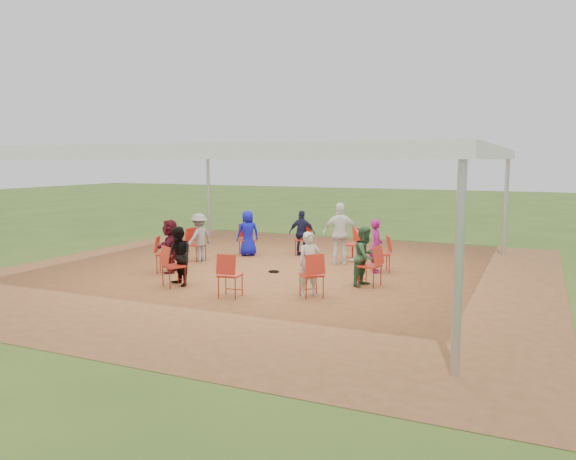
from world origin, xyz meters
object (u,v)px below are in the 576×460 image
at_px(person_seated_4, 199,238).
at_px(chair_8, 230,275).
at_px(chair_2, 353,245).
at_px(laptop, 359,257).
at_px(person_seated_1, 376,246).
at_px(chair_4, 247,240).
at_px(chair_7, 174,266).
at_px(standing_person, 341,234).
at_px(cable_coil, 274,272).
at_px(chair_6, 166,254).
at_px(chair_5, 196,245).
at_px(person_seated_5, 170,246).
at_px(person_seated_3, 248,233).
at_px(chair_9, 311,275).
at_px(chair_0, 370,266).
at_px(person_seated_0, 365,256).
at_px(person_seated_7, 309,264).
at_px(chair_1, 381,254).
at_px(person_seated_6, 179,256).
at_px(chair_3, 303,240).
at_px(person_seated_2, 302,233).

bearing_deg(person_seated_4, chair_8, 53.03).
distance_m(chair_2, laptop, 2.95).
bearing_deg(person_seated_1, chair_4, 53.03).
distance_m(chair_7, laptop, 4.04).
distance_m(person_seated_4, standing_person, 3.81).
bearing_deg(cable_coil, standing_person, 56.22).
height_order(person_seated_4, standing_person, standing_person).
xyz_separation_m(chair_2, chair_6, (-3.69, -3.40, 0.00)).
height_order(chair_5, person_seated_5, person_seated_5).
bearing_deg(person_seated_3, laptop, 107.38).
relative_size(chair_7, person_seated_5, 0.69).
xyz_separation_m(chair_4, chair_9, (3.57, -3.88, 0.00)).
xyz_separation_m(chair_0, chair_9, (-0.80, -1.42, 0.00)).
xyz_separation_m(person_seated_4, standing_person, (3.62, 1.19, 0.16)).
xyz_separation_m(person_seated_3, standing_person, (2.86, -0.17, 0.16)).
xyz_separation_m(person_seated_0, person_seated_7, (-0.76, -1.35, 0.00)).
bearing_deg(person_seated_7, chair_6, 126.97).
bearing_deg(chair_7, standing_person, 87.79).
relative_size(chair_1, chair_5, 1.00).
bearing_deg(person_seated_1, person_seated_6, 108.00).
xyz_separation_m(chair_9, person_seated_1, (0.50, 2.99, 0.21)).
bearing_deg(person_seated_1, chair_6, 90.00).
distance_m(standing_person, cable_coil, 2.18).
bearing_deg(person_seated_7, chair_3, 71.57).
xyz_separation_m(person_seated_6, standing_person, (2.38, 3.87, 0.16)).
bearing_deg(chair_8, person_seated_6, 157.90).
relative_size(chair_0, person_seated_6, 0.69).
xyz_separation_m(person_seated_3, laptop, (4.01, -2.31, -0.04)).
distance_m(person_seated_3, person_seated_6, 4.07).
height_order(chair_6, standing_person, standing_person).
bearing_deg(person_seated_7, chair_9, -90.00).
height_order(chair_4, person_seated_5, person_seated_5).
bearing_deg(person_seated_4, chair_2, 126.97).
distance_m(person_seated_6, standing_person, 4.55).
xyz_separation_m(chair_7, person_seated_7, (3.00, 0.45, 0.21)).
bearing_deg(person_seated_5, person_seated_3, 144.00).
relative_size(person_seated_3, person_seated_4, 1.00).
relative_size(cable_coil, laptop, 0.95).
xyz_separation_m(chair_0, person_seated_5, (-4.87, -0.53, 0.21)).
bearing_deg(person_seated_1, person_seated_7, 144.00).
height_order(chair_9, person_seated_5, person_seated_5).
bearing_deg(person_seated_5, laptop, 72.62).
relative_size(chair_0, chair_7, 1.00).
distance_m(chair_1, chair_8, 4.26).
xyz_separation_m(chair_8, person_seated_5, (-2.59, 1.57, 0.21)).
height_order(person_seated_1, person_seated_4, same).
bearing_deg(chair_4, person_seated_4, 22.10).
xyz_separation_m(person_seated_6, person_seated_7, (2.94, 0.34, 0.00)).
bearing_deg(person_seated_6, person_seated_2, 108.00).
distance_m(chair_3, chair_9, 5.01).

